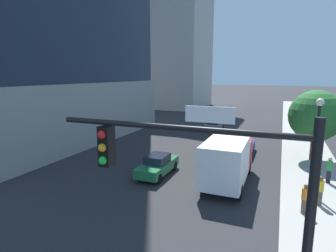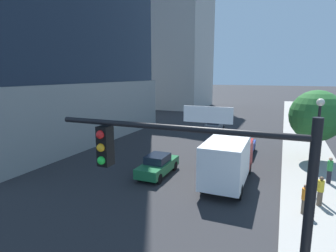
{
  "view_description": "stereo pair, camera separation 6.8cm",
  "coord_description": "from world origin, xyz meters",
  "views": [
    {
      "loc": [
        5.56,
        -1.99,
        7.31
      ],
      "look_at": [
        -0.4,
        12.43,
        4.4
      ],
      "focal_mm": 29.61,
      "sensor_mm": 36.0,
      "label": 1
    },
    {
      "loc": [
        5.62,
        -1.97,
        7.31
      ],
      "look_at": [
        -0.4,
        12.43,
        4.4
      ],
      "focal_mm": 29.61,
      "sensor_mm": 36.0,
      "label": 2
    }
  ],
  "objects": [
    {
      "name": "box_truck",
      "position": [
        2.48,
        15.87,
        1.76
      ],
      "size": [
        2.48,
        6.71,
        3.19
      ],
      "color": "#B21E1E",
      "rests_on": "ground"
    },
    {
      "name": "car_blue",
      "position": [
        2.48,
        23.82,
        0.73
      ],
      "size": [
        1.78,
        4.05,
        1.43
      ],
      "color": "#233D9E",
      "rests_on": "ground"
    },
    {
      "name": "traffic_light_pole",
      "position": [
        4.15,
        3.86,
        4.63
      ],
      "size": [
        6.19,
        0.48,
        6.48
      ],
      "color": "black",
      "rests_on": "sidewalk"
    },
    {
      "name": "street_lamp",
      "position": [
        7.56,
        15.84,
        3.97
      ],
      "size": [
        0.44,
        0.44,
        5.83
      ],
      "color": "black",
      "rests_on": "sidewalk"
    },
    {
      "name": "sidewalk",
      "position": [
        7.99,
        20.0,
        0.07
      ],
      "size": [
        4.28,
        120.0,
        0.15
      ],
      "primitive_type": "cube",
      "color": "#9E9B93",
      "rests_on": "ground"
    },
    {
      "name": "pedestrian_yellow_shirt",
      "position": [
        7.84,
        14.49,
        1.01
      ],
      "size": [
        0.34,
        0.34,
        1.68
      ],
      "color": "brown",
      "rests_on": "sidewalk"
    },
    {
      "name": "street_tree",
      "position": [
        8.19,
        23.63,
        3.94
      ],
      "size": [
        4.25,
        4.25,
        5.93
      ],
      "color": "brown",
      "rests_on": "sidewalk"
    },
    {
      "name": "car_gray",
      "position": [
        -2.57,
        33.78,
        0.74
      ],
      "size": [
        1.79,
        4.48,
        1.44
      ],
      "color": "slate",
      "rests_on": "ground"
    },
    {
      "name": "pedestrian_green_shirt",
      "position": [
        8.77,
        18.36,
        1.07
      ],
      "size": [
        0.34,
        0.34,
        1.79
      ],
      "color": "black",
      "rests_on": "sidewalk"
    },
    {
      "name": "construction_building",
      "position": [
        -17.0,
        57.74,
        19.18
      ],
      "size": [
        18.32,
        16.25,
        42.36
      ],
      "color": "#B2AFA8",
      "rests_on": "ground"
    },
    {
      "name": "car_green",
      "position": [
        -2.57,
        15.68,
        0.76
      ],
      "size": [
        1.72,
        4.3,
        1.55
      ],
      "color": "#1E6638",
      "rests_on": "ground"
    },
    {
      "name": "pedestrian_orange_shirt",
      "position": [
        6.99,
        13.12,
        0.97
      ],
      "size": [
        0.34,
        0.34,
        1.61
      ],
      "color": "brown",
      "rests_on": "sidewalk"
    }
  ]
}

